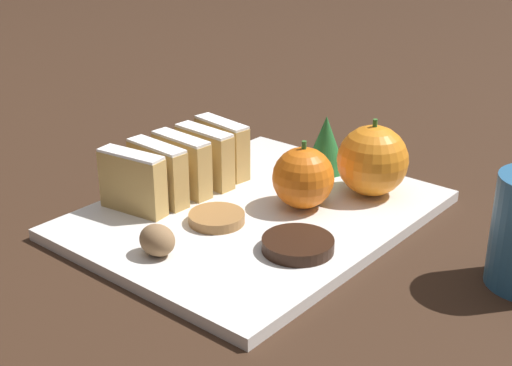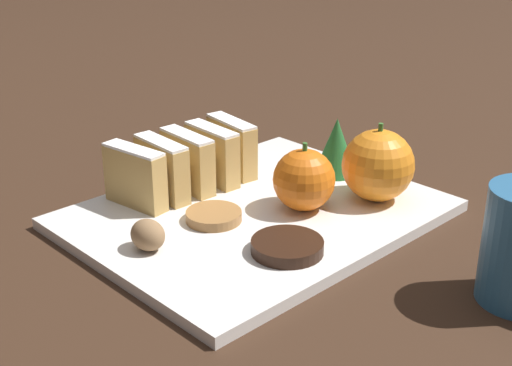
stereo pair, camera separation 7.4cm
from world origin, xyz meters
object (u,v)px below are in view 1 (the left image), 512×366
Objects in this scene: orange_far at (373,160)px; chocolate_cookie at (298,245)px; orange_near at (303,178)px; walnut at (157,240)px.

orange_far reaches higher than chocolate_cookie.
orange_near is 0.08m from orange_far.
orange_near is 1.08× the size of chocolate_cookie.
orange_near is 0.10m from chocolate_cookie.
chocolate_cookie is (0.02, -0.16, -0.03)m from orange_far.
orange_near reaches higher than walnut.
walnut is at bearing -103.01° from orange_near.
chocolate_cookie is (0.05, -0.08, -0.03)m from orange_near.
orange_near is 2.02× the size of walnut.
chocolate_cookie is at bearing 43.44° from walnut.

